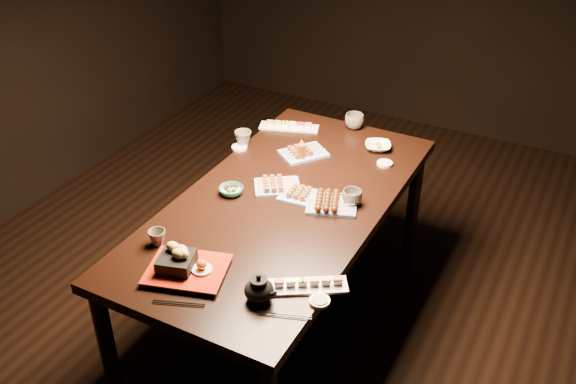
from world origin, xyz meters
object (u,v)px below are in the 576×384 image
(sushi_platter_near, at_px, (303,283))
(teacup_far_left, at_px, (243,138))
(sushi_platter_far, at_px, (289,125))
(teacup_far_right, at_px, (354,121))
(teacup_near_left, at_px, (157,238))
(dining_table, at_px, (283,264))
(edamame_bowl_cream, at_px, (378,146))
(edamame_bowl_green, at_px, (231,191))
(yakitori_plate_center, at_px, (277,183))
(condiment_bottle, at_px, (302,150))
(yakitori_plate_right, at_px, (303,193))
(yakitori_plate_left, at_px, (304,150))
(tempura_tray, at_px, (186,262))
(teacup_mid_right, at_px, (352,197))
(teapot, at_px, (259,288))

(sushi_platter_near, relative_size, teacup_far_left, 3.91)
(sushi_platter_far, height_order, teacup_far_right, teacup_far_right)
(teacup_near_left, bearing_deg, sushi_platter_far, 90.79)
(dining_table, bearing_deg, edamame_bowl_cream, 63.00)
(edamame_bowl_green, height_order, teacup_near_left, teacup_near_left)
(yakitori_plate_center, bearing_deg, teacup_far_right, 50.98)
(dining_table, xyz_separation_m, teacup_far_left, (-0.44, 0.38, 0.42))
(teacup_near_left, bearing_deg, teacup_far_left, 98.60)
(sushi_platter_far, xyz_separation_m, condiment_bottle, (0.23, -0.29, 0.04))
(dining_table, xyz_separation_m, teacup_near_left, (-0.31, -0.54, 0.41))
(yakitori_plate_right, bearing_deg, edamame_bowl_green, -162.46)
(edamame_bowl_cream, bearing_deg, yakitori_plate_right, -102.74)
(sushi_platter_far, height_order, yakitori_plate_left, yakitori_plate_left)
(yakitori_plate_right, xyz_separation_m, teacup_far_left, (-0.51, 0.31, 0.01))
(tempura_tray, distance_m, teacup_far_left, 1.08)
(edamame_bowl_cream, height_order, teacup_far_left, teacup_far_left)
(yakitori_plate_center, bearing_deg, condiment_bottle, 60.67)
(edamame_bowl_cream, bearing_deg, sushi_platter_near, -82.87)
(condiment_bottle, bearing_deg, sushi_platter_far, 127.74)
(yakitori_plate_left, bearing_deg, dining_table, -128.88)
(edamame_bowl_green, height_order, teacup_mid_right, teacup_mid_right)
(edamame_bowl_green, relative_size, tempura_tray, 0.37)
(dining_table, height_order, teacup_far_right, teacup_far_right)
(edamame_bowl_cream, relative_size, teacup_mid_right, 1.48)
(teacup_far_left, relative_size, teapot, 0.67)
(tempura_tray, distance_m, teacup_near_left, 0.24)
(sushi_platter_far, xyz_separation_m, teacup_far_left, (-0.12, -0.29, 0.02))
(edamame_bowl_cream, bearing_deg, teacup_far_right, 140.67)
(teacup_mid_right, bearing_deg, edamame_bowl_cream, 98.82)
(yakitori_plate_right, distance_m, teapot, 0.72)
(yakitori_plate_center, relative_size, teacup_far_right, 2.02)
(edamame_bowl_cream, bearing_deg, tempura_tray, -102.58)
(edamame_bowl_green, bearing_deg, teacup_far_right, 75.07)
(dining_table, bearing_deg, teacup_mid_right, 13.10)
(yakitori_plate_right, relative_size, edamame_bowl_green, 1.82)
(sushi_platter_near, relative_size, edamame_bowl_green, 3.01)
(yakitori_plate_center, relative_size, condiment_bottle, 1.80)
(teacup_near_left, bearing_deg, edamame_bowl_green, 82.47)
(teacup_mid_right, xyz_separation_m, teacup_far_right, (-0.29, 0.72, 0.01))
(teapot, bearing_deg, dining_table, 113.98)
(edamame_bowl_cream, relative_size, teacup_near_left, 1.86)
(yakitori_plate_left, relative_size, condiment_bottle, 1.91)
(tempura_tray, bearing_deg, condiment_bottle, 74.16)
(sushi_platter_near, xyz_separation_m, sushi_platter_far, (-0.68, 1.17, -0.00))
(edamame_bowl_cream, distance_m, teacup_far_left, 0.72)
(dining_table, height_order, edamame_bowl_green, edamame_bowl_green)
(yakitori_plate_center, distance_m, tempura_tray, 0.72)
(yakitori_plate_left, relative_size, teacup_near_left, 3.12)
(edamame_bowl_green, bearing_deg, dining_table, 14.25)
(teapot, distance_m, condiment_bottle, 1.07)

